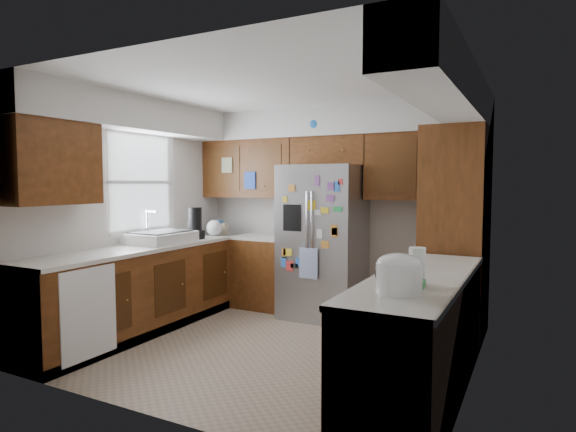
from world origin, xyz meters
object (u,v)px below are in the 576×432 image
Objects in this scene: fridge at (323,242)px; paper_towel at (417,266)px; pantry at (455,234)px; rice_cooker at (399,273)px.

fridge reaches higher than paper_towel.
pantry reaches higher than paper_towel.
paper_towel is (1.54, -1.99, 0.14)m from fridge.
fridge is at bearing 127.73° from paper_towel.
fridge is at bearing 177.94° from pantry.
pantry is 2.26m from rice_cooker.
fridge is 2.52m from paper_towel.
rice_cooker is at bearing -90.01° from pantry.
rice_cooker is 0.32m from paper_towel.
pantry is 8.72× the size of paper_towel.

